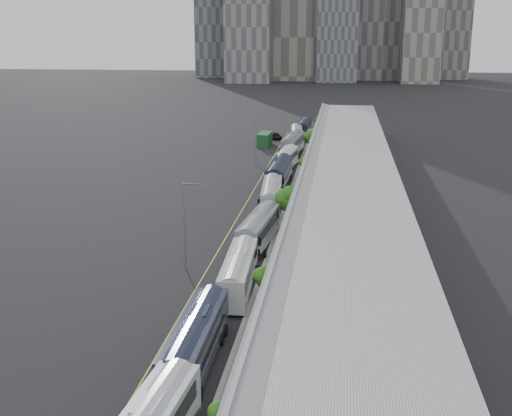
% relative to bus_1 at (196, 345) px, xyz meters
% --- Properties ---
extents(sidewalk, '(10.00, 170.00, 0.12)m').
position_rel_bus_1_xyz_m(sidewalk, '(7.21, 36.15, -1.53)').
color(sidewalk, gray).
rests_on(sidewalk, ground).
extents(lane_line, '(0.12, 160.00, 0.02)m').
position_rel_bus_1_xyz_m(lane_line, '(-3.29, 36.15, -1.58)').
color(lane_line, gold).
rests_on(lane_line, ground).
extents(depot, '(12.45, 160.40, 7.20)m').
position_rel_bus_1_xyz_m(depot, '(11.21, 36.15, 1.92)').
color(depot, gray).
rests_on(depot, ground).
extents(bus_1, '(2.89, 12.93, 3.78)m').
position_rel_bus_1_xyz_m(bus_1, '(0.00, 0.00, 0.00)').
color(bus_1, black).
rests_on(bus_1, ground).
extents(bus_2, '(3.03, 12.46, 3.61)m').
position_rel_bus_1_xyz_m(bus_2, '(0.86, 14.28, -0.07)').
color(bus_2, '#BABABC').
rests_on(bus_2, ground).
extents(bus_3, '(3.71, 12.76, 3.68)m').
position_rel_bus_1_xyz_m(bus_3, '(0.95, 28.32, -0.04)').
color(bus_3, gray).
rests_on(bus_3, ground).
extents(bus_4, '(3.55, 13.04, 3.76)m').
position_rel_bus_1_xyz_m(bus_4, '(0.68, 44.00, -0.01)').
color(bus_4, '#A7A8B1').
rests_on(bus_4, ground).
extents(bus_5, '(3.13, 14.05, 4.09)m').
position_rel_bus_1_xyz_m(bus_5, '(0.29, 57.93, 0.13)').
color(bus_5, '#161A32').
rests_on(bus_5, ground).
extents(bus_6, '(3.54, 12.59, 3.63)m').
position_rel_bus_1_xyz_m(bus_6, '(0.26, 70.90, -0.06)').
color(bus_6, white).
rests_on(bus_6, ground).
extents(bus_7, '(3.76, 14.01, 4.05)m').
position_rel_bus_1_xyz_m(bus_7, '(0.26, 86.45, 0.11)').
color(bus_7, slate).
rests_on(bus_7, ground).
extents(bus_8, '(3.44, 12.26, 3.54)m').
position_rel_bus_1_xyz_m(bus_8, '(-0.06, 100.20, -0.10)').
color(bus_8, '#BABCC5').
rests_on(bus_8, ground).
extents(bus_9, '(2.93, 12.46, 3.62)m').
position_rel_bus_1_xyz_m(bus_9, '(1.00, 111.98, -0.07)').
color(bus_9, '#161D33').
rests_on(bus_9, ground).
extents(tree_0, '(1.61, 1.61, 3.75)m').
position_rel_bus_1_xyz_m(tree_0, '(4.21, -10.07, 1.32)').
color(tree_0, black).
rests_on(tree_0, ground).
extents(tree_1, '(2.07, 2.07, 4.01)m').
position_rel_bus_1_xyz_m(tree_1, '(3.98, 11.10, 1.36)').
color(tree_1, black).
rests_on(tree_1, ground).
extents(tree_2, '(2.87, 2.87, 5.38)m').
position_rel_bus_1_xyz_m(tree_2, '(3.58, 35.70, 2.34)').
color(tree_2, black).
rests_on(tree_2, ground).
extents(tree_3, '(1.54, 1.54, 4.16)m').
position_rel_bus_1_xyz_m(tree_3, '(4.24, 60.40, 1.74)').
color(tree_3, black).
rests_on(tree_3, ground).
extents(tree_4, '(2.53, 2.53, 4.90)m').
position_rel_bus_1_xyz_m(tree_4, '(3.75, 86.91, 2.02)').
color(tree_4, black).
rests_on(tree_4, ground).
extents(tree_5, '(1.18, 1.18, 4.29)m').
position_rel_bus_1_xyz_m(tree_5, '(4.43, 111.01, 1.98)').
color(tree_5, black).
rests_on(tree_5, ground).
extents(street_lamp_near, '(2.04, 0.22, 9.19)m').
position_rel_bus_1_xyz_m(street_lamp_near, '(-5.33, 19.30, 3.70)').
color(street_lamp_near, '#59595E').
rests_on(street_lamp_near, ground).
extents(street_lamp_far, '(2.04, 0.22, 9.61)m').
position_rel_bus_1_xyz_m(street_lamp_far, '(-5.48, 74.56, 3.91)').
color(street_lamp_far, '#59595E').
rests_on(street_lamp_far, ground).
extents(shipping_container, '(2.69, 6.74, 2.84)m').
position_rel_bus_1_xyz_m(shipping_container, '(-6.54, 95.25, -0.17)').
color(shipping_container, '#13401F').
rests_on(shipping_container, ground).
extents(suv, '(3.48, 5.38, 1.38)m').
position_rel_bus_1_xyz_m(suv, '(-5.17, 104.92, -0.91)').
color(suv, black).
rests_on(suv, ground).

